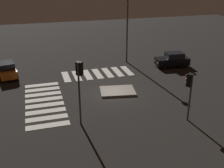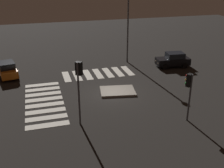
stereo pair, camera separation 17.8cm
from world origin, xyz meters
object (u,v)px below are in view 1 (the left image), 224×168
at_px(car_orange, 6,70).
at_px(car_black, 173,60).
at_px(traffic_island, 118,91).
at_px(traffic_light_west, 189,85).
at_px(traffic_light_north, 80,78).
at_px(street_lamp, 127,15).

relative_size(car_orange, car_black, 1.02).
height_order(traffic_island, traffic_light_west, traffic_light_west).
height_order(car_orange, traffic_light_west, traffic_light_west).
bearing_deg(traffic_island, car_black, -148.18).
relative_size(traffic_island, car_black, 0.88).
bearing_deg(car_orange, traffic_light_north, -166.30).
relative_size(traffic_island, traffic_light_west, 0.96).
xyz_separation_m(traffic_island, car_black, (-8.44, -5.24, 0.75)).
height_order(traffic_island, street_lamp, street_lamp).
distance_m(traffic_light_west, traffic_light_north, 7.94).
bearing_deg(traffic_island, traffic_light_north, 47.53).
bearing_deg(traffic_light_west, traffic_island, -5.54).
height_order(traffic_island, car_black, car_black).
xyz_separation_m(car_black, traffic_light_west, (5.01, 11.60, 1.97)).
distance_m(traffic_island, traffic_light_north, 7.25).
relative_size(car_orange, traffic_light_north, 0.86).
xyz_separation_m(traffic_island, traffic_light_west, (-3.44, 6.36, 2.72)).
relative_size(car_black, traffic_light_north, 0.85).
distance_m(traffic_island, traffic_light_west, 7.72).
height_order(car_black, traffic_light_north, traffic_light_north).
relative_size(car_orange, traffic_light_west, 1.11).
height_order(car_orange, car_black, car_black).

